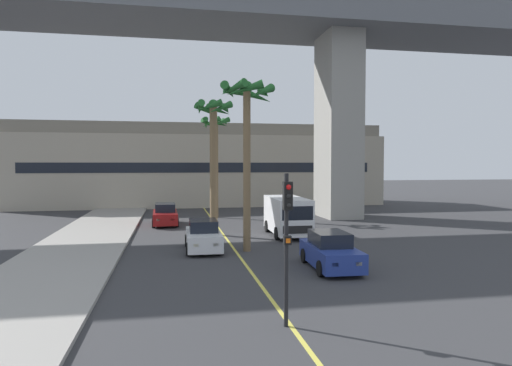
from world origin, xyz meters
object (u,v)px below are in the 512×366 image
Objects in this scene: car_queue_third at (330,252)px; delivery_van at (287,215)px; car_queue_front at (165,215)px; palm_tree_near_median at (216,141)px; car_queue_second at (203,236)px; palm_tree_far_median at (247,116)px; traffic_light_median_near at (287,228)px; palm_tree_mid_median at (214,137)px.

car_queue_third is 8.96m from delivery_van.
palm_tree_near_median is at bearing 44.27° from car_queue_front.
car_queue_second is 0.78× the size of delivery_van.
palm_tree_near_median is 0.97× the size of palm_tree_far_median.
palm_tree_far_median is (2.18, -0.66, 6.17)m from car_queue_second.
car_queue_third is at bearing -57.29° from palm_tree_far_median.
delivery_van is at bearing 75.36° from traffic_light_median_near.
palm_tree_far_median is (1.19, -5.57, 0.78)m from palm_tree_mid_median.
palm_tree_far_median reaches higher than delivery_van.
car_queue_second is at bearing -144.87° from delivery_van.
car_queue_third is (5.03, -5.09, 0.00)m from car_queue_second.
traffic_light_median_near is at bearing -82.79° from car_queue_second.
car_queue_second is at bearing -98.13° from palm_tree_near_median.
car_queue_front and car_queue_third have the same top height.
palm_tree_mid_median is (-4.03, 10.00, 5.39)m from car_queue_third.
palm_tree_mid_median reaches higher than delivery_van.
traffic_light_median_near is 16.75m from palm_tree_mid_median.
delivery_van is 6.65m from palm_tree_mid_median.
car_queue_front is at bearing 111.48° from palm_tree_far_median.
palm_tree_near_median is (2.01, 14.09, 5.62)m from car_queue_second.
palm_tree_far_median reaches higher than traffic_light_median_near.
delivery_van reaches higher than car_queue_third.
traffic_light_median_near reaches higher than delivery_van.
palm_tree_near_median is 14.76m from palm_tree_far_median.
palm_tree_far_median is at bearing -77.99° from palm_tree_mid_median.
car_queue_second is 7.16m from car_queue_third.
palm_tree_near_median is 9.24m from palm_tree_mid_median.
delivery_van is 0.61× the size of palm_tree_far_median.
delivery_van is 7.90m from palm_tree_far_median.
palm_tree_near_median is at bearing 98.93° from car_queue_third.
delivery_van is 0.63× the size of palm_tree_mid_median.
traffic_light_median_near is 0.50× the size of palm_tree_mid_median.
car_queue_second is at bearing 134.63° from car_queue_third.
car_queue_front is at bearing 140.13° from delivery_van.
car_queue_second is 0.48× the size of palm_tree_far_median.
palm_tree_near_median reaches higher than car_queue_second.
car_queue_third is at bearing -81.07° from palm_tree_near_median.
car_queue_second and car_queue_third have the same top height.
delivery_van is (0.43, 8.93, 0.57)m from car_queue_third.
car_queue_front is 21.98m from traffic_light_median_near.
palm_tree_near_median reaches higher than traffic_light_median_near.
car_queue_front is 13.13m from palm_tree_far_median.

